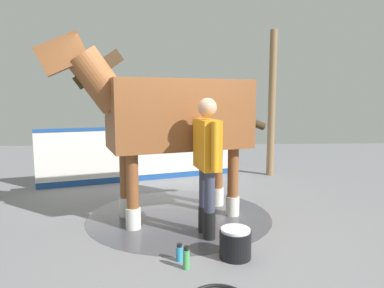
# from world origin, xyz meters

# --- Properties ---
(ground_plane) EXTENTS (16.00, 16.00, 0.02)m
(ground_plane) POSITION_xyz_m (0.00, 0.00, -0.01)
(ground_plane) COLOR gray
(wet_patch) EXTENTS (2.70, 2.70, 0.00)m
(wet_patch) POSITION_xyz_m (-0.24, 0.00, 0.00)
(wet_patch) COLOR #4C4C54
(wet_patch) RESTS_ON ground
(barrier_wall) EXTENTS (1.36, 3.97, 1.14)m
(barrier_wall) POSITION_xyz_m (-2.48, -0.73, 0.53)
(barrier_wall) COLOR white
(barrier_wall) RESTS_ON ground
(roof_post_far) EXTENTS (0.16, 0.16, 3.18)m
(roof_post_far) POSITION_xyz_m (-2.87, 2.08, 1.59)
(roof_post_far) COLOR olive
(roof_post_far) RESTS_ON ground
(horse) EXTENTS (1.51, 3.18, 2.54)m
(horse) POSITION_xyz_m (-0.21, -0.10, 1.47)
(horse) COLOR brown
(horse) RESTS_ON ground
(handler) EXTENTS (0.68, 0.32, 1.73)m
(handler) POSITION_xyz_m (0.52, 0.34, 1.01)
(handler) COLOR black
(handler) RESTS_ON ground
(wash_bucket) EXTENTS (0.35, 0.35, 0.33)m
(wash_bucket) POSITION_xyz_m (1.15, 0.59, 0.16)
(wash_bucket) COLOR black
(wash_bucket) RESTS_ON ground
(bottle_shampoo) EXTENTS (0.08, 0.08, 0.19)m
(bottle_shampoo) POSITION_xyz_m (1.20, -0.02, 0.09)
(bottle_shampoo) COLOR #3399CC
(bottle_shampoo) RESTS_ON ground
(bottle_spray) EXTENTS (0.07, 0.07, 0.24)m
(bottle_spray) POSITION_xyz_m (1.37, 0.05, 0.11)
(bottle_spray) COLOR #4CA559
(bottle_spray) RESTS_ON ground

